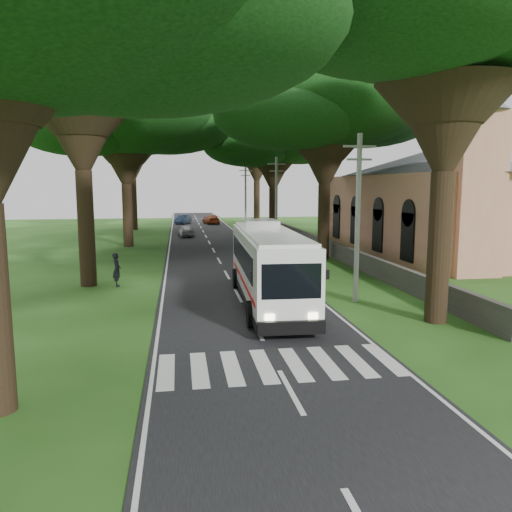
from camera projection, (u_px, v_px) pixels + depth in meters
ground at (265, 346)px, 17.57m from camera, size 140.00×140.00×0.00m
road at (214, 252)px, 42.02m from camera, size 8.00×120.00×0.04m
crosswalk at (276, 366)px, 15.61m from camera, size 8.00×3.00×0.01m
property_wall at (321, 245)px, 42.33m from camera, size 0.35×50.00×1.20m
church at (435, 194)px, 40.67m from camera, size 14.00×24.00×11.60m
pole_near at (358, 215)px, 23.68m from camera, size 1.60×0.24×8.00m
pole_mid at (276, 202)px, 43.25m from camera, size 1.60×0.24×8.00m
pole_far at (246, 196)px, 62.81m from camera, size 1.60×0.24×8.00m
tree_l_mida at (77, 44)px, 26.25m from camera, size 12.98×12.98×15.97m
tree_l_midb at (124, 118)px, 44.15m from camera, size 16.33×16.33×15.03m
tree_l_far at (131, 125)px, 61.39m from camera, size 15.88×15.88×16.43m
tree_r_near at (452, 2)px, 18.90m from camera, size 14.38×14.38×15.68m
tree_r_mida at (326, 106)px, 36.74m from camera, size 15.44×15.44×14.77m
tree_r_midb at (273, 139)px, 54.38m from camera, size 14.13×14.13×13.73m
tree_r_far at (257, 136)px, 71.85m from camera, size 13.12×13.12×15.64m
coach_bus at (268, 264)px, 23.63m from camera, size 3.14×11.96×3.50m
distant_car_a at (186, 231)px, 54.24m from camera, size 1.88×3.90×1.28m
distant_car_b at (183, 219)px, 72.17m from camera, size 2.59×4.13×1.28m
distant_car_c at (211, 219)px, 72.06m from camera, size 2.50×4.73×1.31m
pedestrian at (117, 270)px, 27.74m from camera, size 0.55×0.75×1.88m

